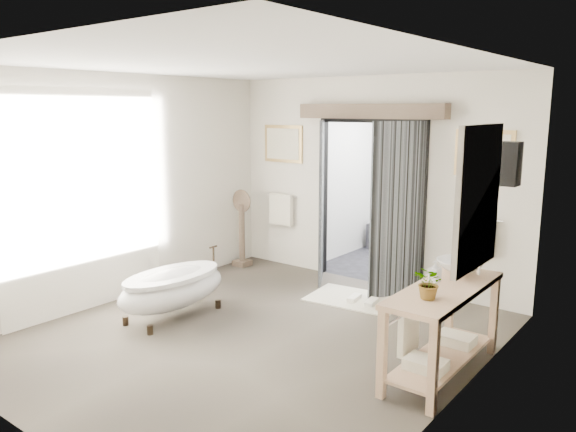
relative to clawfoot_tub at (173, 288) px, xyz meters
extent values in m
plane|color=#595145|center=(1.16, 0.15, -0.36)|extent=(5.00, 5.00, 0.00)
cube|color=beige|center=(1.16, -2.35, 1.09)|extent=(4.50, 0.02, 2.90)
cube|color=beige|center=(-1.09, 0.15, 1.09)|extent=(0.02, 5.00, 2.90)
cube|color=beige|center=(3.41, 0.15, 1.09)|extent=(0.02, 5.00, 2.90)
cube|color=beige|center=(-0.37, 2.65, 1.09)|extent=(1.45, 0.02, 2.90)
cube|color=beige|center=(2.68, 2.65, 1.09)|extent=(1.45, 0.02, 2.90)
cube|color=beige|center=(1.16, 2.65, 2.24)|extent=(1.60, 0.02, 0.60)
cube|color=white|center=(1.16, 0.15, 2.54)|extent=(4.50, 5.00, 0.02)
cube|color=white|center=(-1.04, -0.45, 0.99)|extent=(0.02, 2.20, 2.70)
cube|color=gray|center=(3.38, 0.55, 1.34)|extent=(0.05, 0.95, 1.25)
cube|color=silver|center=(3.35, 0.55, 1.34)|extent=(0.01, 0.80, 1.10)
cube|color=black|center=(3.29, 1.70, 1.54)|extent=(0.20, 0.20, 0.45)
sphere|color=#FFCC8C|center=(3.29, 1.70, 1.54)|extent=(0.10, 0.10, 0.10)
cube|color=black|center=(1.16, 3.65, -0.35)|extent=(2.20, 2.00, 0.01)
cube|color=white|center=(1.16, 3.65, 2.14)|extent=(2.20, 2.00, 0.02)
cube|color=white|center=(1.16, 4.65, 0.89)|extent=(2.20, 0.02, 2.50)
cube|color=white|center=(0.06, 3.65, 0.89)|extent=(0.02, 2.00, 2.50)
cube|color=white|center=(2.26, 3.65, 0.89)|extent=(0.02, 2.00, 2.50)
cube|color=black|center=(1.16, 4.47, -0.13)|extent=(2.00, 0.35, 0.45)
cylinder|color=silver|center=(0.76, 4.62, 1.24)|extent=(0.40, 0.03, 0.40)
cylinder|color=silver|center=(1.56, 4.62, 1.24)|extent=(0.40, 0.03, 0.40)
cube|color=black|center=(0.36, 2.65, 0.79)|extent=(0.07, 0.10, 2.30)
cube|color=black|center=(1.96, 2.65, 0.79)|extent=(0.07, 0.10, 2.30)
cube|color=black|center=(1.16, 2.65, 1.94)|extent=(1.67, 0.10, 0.07)
cube|color=black|center=(0.56, 2.30, 0.79)|extent=(0.46, 0.70, 2.30)
cube|color=black|center=(1.76, 2.30, 0.79)|extent=(0.46, 0.70, 2.30)
cube|color=brown|center=(1.16, 2.55, 2.06)|extent=(2.20, 0.20, 0.20)
cube|color=tan|center=(-0.39, 2.63, 1.56)|extent=(0.72, 0.03, 0.57)
cube|color=silver|center=(-0.39, 2.62, 1.56)|extent=(0.62, 0.01, 0.47)
cube|color=tan|center=(2.71, 2.63, 1.56)|extent=(0.72, 0.03, 0.57)
cube|color=silver|center=(2.71, 2.62, 1.56)|extent=(0.62, 0.01, 0.47)
cylinder|color=silver|center=(-0.39, 2.59, 0.76)|extent=(0.60, 0.02, 0.02)
cube|color=#F9EFC8|center=(-0.39, 2.57, 0.54)|extent=(0.42, 0.08, 0.48)
cylinder|color=silver|center=(2.71, 2.59, 0.76)|extent=(0.60, 0.02, 0.02)
cube|color=#F9EFC8|center=(2.71, 2.57, 0.54)|extent=(0.42, 0.08, 0.48)
cylinder|color=black|center=(-0.22, -0.53, -0.30)|extent=(0.07, 0.07, 0.11)
cylinder|color=black|center=(0.22, -0.53, -0.30)|extent=(0.07, 0.07, 0.11)
cylinder|color=black|center=(-0.22, 0.53, -0.30)|extent=(0.07, 0.07, 0.11)
cylinder|color=black|center=(0.22, 0.53, -0.30)|extent=(0.07, 0.07, 0.11)
ellipsoid|color=white|center=(0.00, 0.00, -0.01)|extent=(0.67, 1.50, 0.48)
cylinder|color=black|center=(0.00, 0.69, 0.28)|extent=(0.03, 0.03, 0.19)
cube|color=tan|center=(2.90, -0.19, 0.07)|extent=(0.07, 0.07, 0.85)
cube|color=tan|center=(3.36, -0.19, 0.07)|extent=(0.07, 0.07, 0.85)
cube|color=tan|center=(2.90, 1.29, 0.07)|extent=(0.07, 0.07, 0.85)
cube|color=tan|center=(3.36, 1.29, 0.07)|extent=(0.07, 0.07, 0.85)
cube|color=tan|center=(3.13, 0.55, 0.47)|extent=(0.55, 1.60, 0.05)
cube|color=tan|center=(3.13, 0.55, -0.20)|extent=(0.45, 1.50, 0.03)
cylinder|color=silver|center=(2.86, 0.55, 0.24)|extent=(0.02, 1.40, 0.02)
cube|color=#F9EFC8|center=(2.86, 0.40, 0.04)|extent=(0.06, 0.34, 0.42)
cube|color=#F9EFC8|center=(3.13, 0.20, -0.13)|extent=(0.35, 0.25, 0.10)
cube|color=#F9EFC8|center=(3.13, 0.90, -0.13)|extent=(0.35, 0.25, 0.10)
cube|color=brown|center=(-0.85, 2.15, -0.32)|extent=(0.23, 0.23, 0.08)
cylinder|color=brown|center=(-0.85, 2.15, 0.17)|extent=(0.10, 0.10, 0.90)
cylinder|color=silver|center=(-0.85, 2.17, 0.68)|extent=(0.32, 0.02, 0.32)
cylinder|color=brown|center=(-0.85, 2.16, 0.68)|extent=(0.36, 0.02, 0.36)
cube|color=beige|center=(1.41, 1.86, -0.35)|extent=(1.29, 0.94, 0.01)
cube|color=white|center=(1.43, 1.80, -0.32)|extent=(0.15, 0.29, 0.05)
cube|color=white|center=(1.68, 1.80, -0.32)|extent=(0.15, 0.29, 0.05)
imported|color=white|center=(3.09, 1.00, 0.57)|extent=(0.47, 0.47, 0.16)
imported|color=gray|center=(3.16, 0.15, 0.64)|extent=(0.32, 0.29, 0.29)
imported|color=gray|center=(2.98, 0.67, 0.59)|extent=(0.10, 0.10, 0.20)
imported|color=gray|center=(3.09, 1.25, 0.59)|extent=(0.17, 0.17, 0.19)
camera|label=1|loc=(5.01, -4.21, 2.10)|focal=35.00mm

